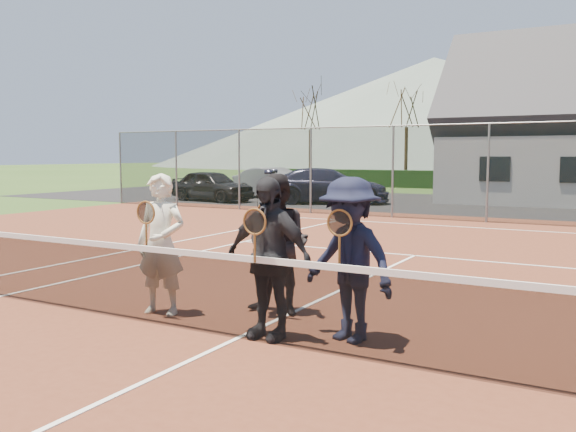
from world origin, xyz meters
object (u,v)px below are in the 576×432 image
object	(u,v)px
car_b	(275,183)
player_c	(268,258)
car_c	(328,186)
tennis_net	(238,293)
player_a	(161,244)
car_a	(212,186)
player_d	(350,260)
player_b	(278,244)

from	to	relation	value
car_b	player_c	xyz separation A→B (m)	(11.23, -19.26, 0.19)
car_c	tennis_net	distance (m)	19.33
car_b	player_a	size ratio (longest dim) A/B	2.46
car_b	car_c	size ratio (longest dim) A/B	0.85
car_a	player_a	distance (m)	19.58
car_c	player_a	bearing A→B (deg)	175.82
tennis_net	player_c	world-z (taller)	player_c
player_a	player_d	bearing A→B (deg)	2.46
player_a	player_b	world-z (taller)	same
car_c	player_d	bearing A→B (deg)	-176.86
car_b	player_d	bearing A→B (deg)	-133.45
player_a	player_c	xyz separation A→B (m)	(1.73, -0.22, -0.00)
car_a	player_c	distance (m)	20.78
car_a	player_d	size ratio (longest dim) A/B	2.28
car_c	tennis_net	size ratio (longest dim) A/B	0.44
player_d	player_b	bearing A→B (deg)	154.08
car_c	player_c	size ratio (longest dim) A/B	2.88
tennis_net	player_a	bearing A→B (deg)	163.81
car_c	player_b	world-z (taller)	player_b
car_a	player_b	xyz separation A→B (m)	(12.39, -15.43, 0.22)
car_b	car_a	bearing A→B (deg)	165.50
car_a	car_b	world-z (taller)	car_b
car_c	tennis_net	world-z (taller)	car_c
car_a	car_b	size ratio (longest dim) A/B	0.93
car_c	car_b	bearing A→B (deg)	42.43
tennis_net	player_a	world-z (taller)	player_a
car_c	player_d	xyz separation A→B (m)	(8.52, -17.31, 0.17)
car_b	player_a	bearing A→B (deg)	-139.43
player_b	player_d	bearing A→B (deg)	-25.92
player_a	player_c	bearing A→B (deg)	-7.42
player_a	player_b	size ratio (longest dim) A/B	1.00
car_c	player_b	xyz separation A→B (m)	(7.27, -16.71, 0.17)
car_c	player_a	xyz separation A→B (m)	(5.96, -17.42, 0.17)
player_c	car_c	bearing A→B (deg)	113.53
player_a	car_c	bearing A→B (deg)	108.88
car_b	car_c	bearing A→B (deg)	-100.47
player_a	player_d	distance (m)	2.56
tennis_net	player_b	bearing A→B (deg)	97.29
car_b	player_a	distance (m)	21.28
car_b	player_c	size ratio (longest dim) A/B	2.46
car_c	player_c	distance (m)	19.25
car_a	player_c	world-z (taller)	player_c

